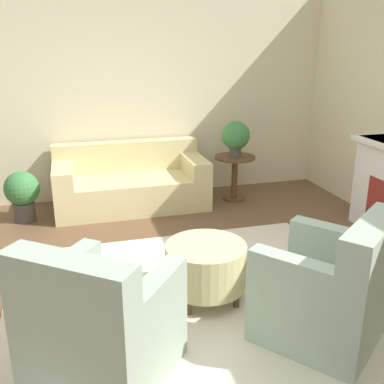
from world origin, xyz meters
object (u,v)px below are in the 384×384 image
object	(u,v)px
couch	(131,184)
ottoman_table	(206,265)
armchair_right	(330,292)
side_table	(235,170)
potted_plant_floor	(22,192)
potted_plant_on_side_table	(236,136)
armchair_left	(99,328)

from	to	relation	value
couch	ottoman_table	bearing A→B (deg)	-83.40
armchair_right	side_table	bearing A→B (deg)	82.19
ottoman_table	potted_plant_floor	xyz separation A→B (m)	(-1.58, 2.21, 0.05)
ottoman_table	potted_plant_floor	world-z (taller)	potted_plant_floor
armchair_right	ottoman_table	xyz separation A→B (m)	(-0.69, 0.72, -0.06)
couch	side_table	distance (m)	1.39
potted_plant_floor	potted_plant_on_side_table	bearing A→B (deg)	1.24
side_table	armchair_left	bearing A→B (deg)	-123.88
side_table	potted_plant_on_side_table	distance (m)	0.46
armchair_left	potted_plant_floor	bearing A→B (deg)	102.85
potted_plant_on_side_table	armchair_right	bearing A→B (deg)	-97.81
ottoman_table	armchair_left	bearing A→B (deg)	-141.51
armchair_right	potted_plant_on_side_table	size ratio (longest dim) A/B	2.40
ottoman_table	potted_plant_on_side_table	distance (m)	2.59
ottoman_table	couch	bearing A→B (deg)	96.60
armchair_left	potted_plant_on_side_table	size ratio (longest dim) A/B	2.40
armchair_right	armchair_left	bearing A→B (deg)	180.00
ottoman_table	side_table	size ratio (longest dim) A/B	1.10
couch	ottoman_table	xyz separation A→B (m)	(0.28, -2.39, 0.01)
couch	ottoman_table	size ratio (longest dim) A/B	2.87
couch	potted_plant_on_side_table	bearing A→B (deg)	-5.12
couch	armchair_right	world-z (taller)	armchair_right
armchair_left	armchair_right	size ratio (longest dim) A/B	1.00
armchair_right	potted_plant_floor	xyz separation A→B (m)	(-2.27, 2.94, -0.01)
armchair_right	side_table	world-z (taller)	armchair_right
potted_plant_on_side_table	side_table	bearing A→B (deg)	0.00
armchair_left	potted_plant_floor	distance (m)	3.01
armchair_right	couch	bearing A→B (deg)	107.24
couch	armchair_right	distance (m)	3.27
potted_plant_floor	couch	bearing A→B (deg)	7.94
armchair_right	potted_plant_floor	bearing A→B (deg)	127.70
side_table	potted_plant_on_side_table	size ratio (longest dim) A/B	1.30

